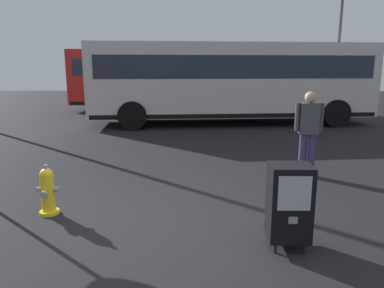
% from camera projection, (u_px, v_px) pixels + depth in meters
% --- Properties ---
extents(ground_plane, '(60.00, 60.00, 0.00)m').
position_uv_depth(ground_plane, '(168.00, 228.00, 4.82)').
color(ground_plane, black).
extents(fire_hydrant, '(0.33, 0.31, 0.75)m').
position_uv_depth(fire_hydrant, '(48.00, 191.00, 5.21)').
color(fire_hydrant, yellow).
rests_on(fire_hydrant, ground_plane).
extents(newspaper_box_primary, '(0.48, 0.42, 1.02)m').
position_uv_depth(newspaper_box_primary, '(289.00, 202.00, 4.18)').
color(newspaper_box_primary, black).
rests_on(newspaper_box_primary, ground_plane).
extents(pedestrian, '(0.55, 0.22, 1.67)m').
position_uv_depth(pedestrian, '(308.00, 129.00, 6.98)').
color(pedestrian, '#382D51').
rests_on(pedestrian, ground_plane).
extents(bus_near, '(10.71, 3.68, 3.00)m').
position_uv_depth(bus_near, '(231.00, 79.00, 13.66)').
color(bus_near, beige).
rests_on(bus_near, ground_plane).
extents(bus_far, '(10.53, 2.89, 3.00)m').
position_uv_depth(bus_far, '(178.00, 76.00, 18.09)').
color(bus_far, red).
rests_on(bus_far, ground_plane).
extents(street_light_near_left, '(0.32, 0.32, 7.94)m').
position_uv_depth(street_light_near_left, '(342.00, 8.00, 14.75)').
color(street_light_near_left, '#4C4F54').
rests_on(street_light_near_left, ground_plane).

